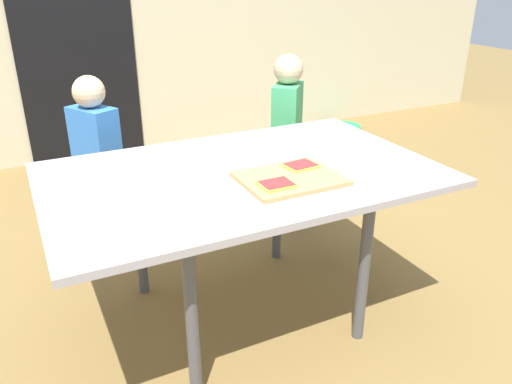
% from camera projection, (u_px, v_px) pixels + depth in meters
% --- Properties ---
extents(ground_plane, '(16.00, 16.00, 0.00)m').
position_uv_depth(ground_plane, '(244.00, 312.00, 2.35)').
color(ground_plane, olive).
extents(house_door, '(0.90, 0.02, 2.00)m').
position_uv_depth(house_door, '(74.00, 33.00, 3.88)').
color(house_door, black).
rests_on(house_door, ground).
extents(dining_table, '(1.57, 0.98, 0.70)m').
position_uv_depth(dining_table, '(243.00, 184.00, 2.09)').
color(dining_table, '#A39EA1').
rests_on(dining_table, ground).
extents(cutting_board, '(0.38, 0.30, 0.02)m').
position_uv_depth(cutting_board, '(290.00, 178.00, 1.97)').
color(cutting_board, tan).
rests_on(cutting_board, dining_table).
extents(pizza_slice_far_right, '(0.13, 0.11, 0.01)m').
position_uv_depth(pizza_slice_far_right, '(301.00, 166.00, 2.06)').
color(pizza_slice_far_right, gold).
rests_on(pizza_slice_far_right, cutting_board).
extents(pizza_slice_near_left, '(0.13, 0.10, 0.01)m').
position_uv_depth(pizza_slice_near_left, '(277.00, 184.00, 1.88)').
color(pizza_slice_near_left, gold).
rests_on(pizza_slice_near_left, cutting_board).
extents(plate_white_left, '(0.22, 0.22, 0.01)m').
position_uv_depth(plate_white_left, '(166.00, 180.00, 1.97)').
color(plate_white_left, white).
rests_on(plate_white_left, dining_table).
extents(child_left, '(0.24, 0.28, 0.99)m').
position_uv_depth(child_left, '(98.00, 159.00, 2.62)').
color(child_left, '#4B205B').
rests_on(child_left, ground).
extents(child_right, '(0.26, 0.27, 1.02)m').
position_uv_depth(child_right, '(287.00, 131.00, 2.97)').
color(child_right, '#3B216E').
rests_on(child_right, ground).
extents(garden_hose_coil, '(0.37, 0.37, 0.04)m').
position_uv_depth(garden_hose_coil, '(342.00, 127.00, 4.98)').
color(garden_hose_coil, '#22AB61').
rests_on(garden_hose_coil, ground).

